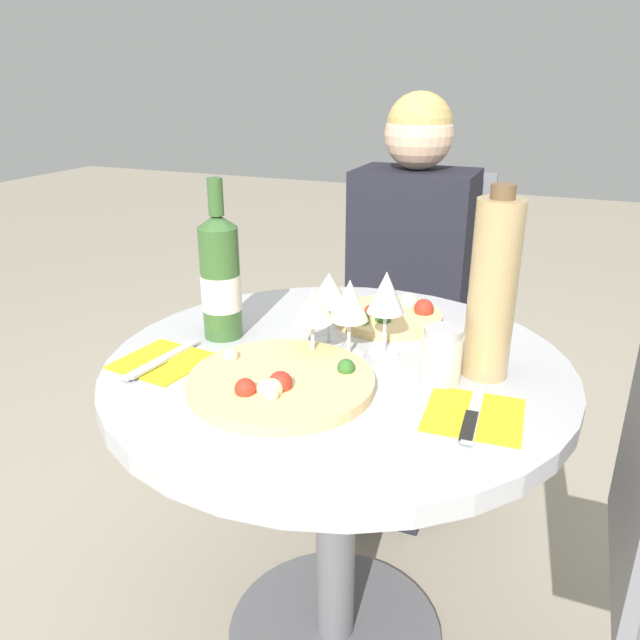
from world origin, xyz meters
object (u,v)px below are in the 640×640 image
at_px(dining_table, 337,433).
at_px(tall_carafe, 493,289).
at_px(pizza_large, 280,382).
at_px(chair_behind_diner, 413,330).
at_px(wine_bottle, 220,278).
at_px(seated_diner, 402,321).

distance_m(dining_table, tall_carafe, 0.42).
distance_m(pizza_large, tall_carafe, 0.40).
bearing_deg(chair_behind_diner, pizza_large, 89.98).
xyz_separation_m(chair_behind_diner, wine_bottle, (-0.21, -0.79, 0.38)).
distance_m(dining_table, chair_behind_diner, 0.82).
height_order(wine_bottle, tall_carafe, tall_carafe).
relative_size(seated_diner, tall_carafe, 3.43).
bearing_deg(dining_table, seated_diner, 94.33).
bearing_deg(seated_diner, tall_carafe, 116.90).
distance_m(chair_behind_diner, pizza_large, 1.00).
xyz_separation_m(dining_table, seated_diner, (-0.05, 0.67, -0.01)).
xyz_separation_m(seated_diner, tall_carafe, (0.31, -0.62, 0.33)).
xyz_separation_m(pizza_large, tall_carafe, (0.31, 0.19, 0.15)).
xyz_separation_m(seated_diner, pizza_large, (-0.00, -0.81, 0.19)).
xyz_separation_m(chair_behind_diner, tall_carafe, (0.31, -0.77, 0.42)).
bearing_deg(wine_bottle, chair_behind_diner, 75.21).
bearing_deg(tall_carafe, chair_behind_diner, 112.23).
height_order(chair_behind_diner, tall_carafe, tall_carafe).
bearing_deg(seated_diner, dining_table, 94.33).
bearing_deg(pizza_large, wine_bottle, 141.88).
distance_m(chair_behind_diner, seated_diner, 0.17).
bearing_deg(wine_bottle, pizza_large, -38.12).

